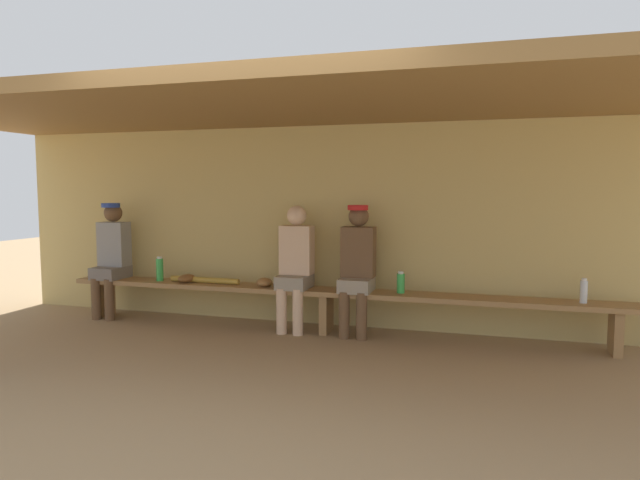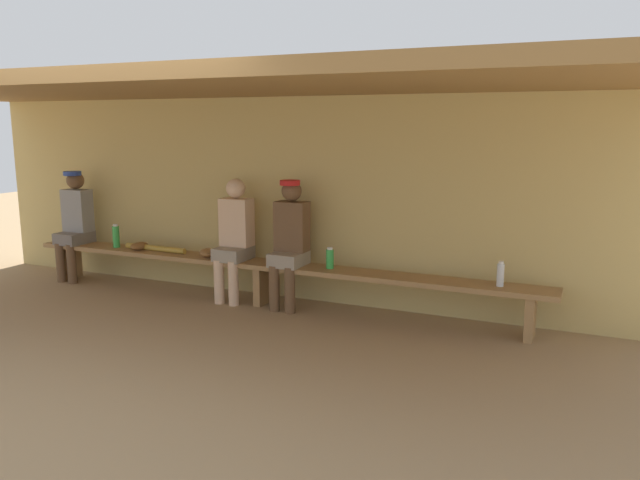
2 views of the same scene
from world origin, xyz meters
name	(u,v)px [view 1 (image 1 of 2)]	position (x,y,z in m)	size (l,w,h in m)	color
ground_plane	(273,380)	(0.00, 0.00, 0.00)	(24.00, 24.00, 0.00)	#9E7F59
back_wall	(338,226)	(0.00, 2.00, 1.10)	(8.00, 0.20, 2.20)	tan
dugout_roof	(300,103)	(0.00, 0.70, 2.26)	(8.00, 2.80, 0.12)	olive
bench	(326,296)	(0.00, 1.55, 0.39)	(6.00, 0.36, 0.46)	#9E7547
player_in_blue	(111,254)	(-2.64, 1.55, 0.75)	(0.34, 0.42, 1.34)	slate
player_leftmost	(357,263)	(0.33, 1.55, 0.75)	(0.34, 0.42, 1.34)	gray
player_with_sunglasses	(295,263)	(-0.35, 1.55, 0.73)	(0.34, 0.42, 1.34)	gray
water_bottle_green	(401,283)	(0.78, 1.57, 0.56)	(0.08, 0.08, 0.22)	green
water_bottle_clear	(160,269)	(-1.98, 1.54, 0.59)	(0.08, 0.08, 0.28)	green
water_bottle_orange	(584,291)	(2.47, 1.55, 0.57)	(0.07, 0.07, 0.23)	silver
baseball_glove_dark_brown	(187,278)	(-1.64, 1.54, 0.51)	(0.24, 0.17, 0.09)	brown
baseball_glove_tan	(264,282)	(-0.70, 1.54, 0.51)	(0.24, 0.17, 0.09)	olive
baseball_bat	(205,280)	(-1.42, 1.55, 0.49)	(0.07, 0.07, 0.84)	#B28C33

